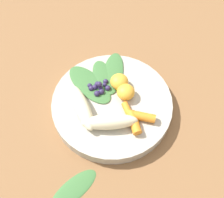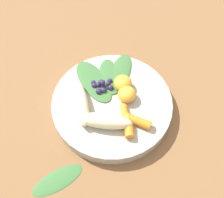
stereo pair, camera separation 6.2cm
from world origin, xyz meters
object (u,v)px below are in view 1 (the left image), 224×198
banana_peeled_right (82,107)px  banana_peeled_left (110,122)px  bowl (112,105)px  orange_segment_near (119,82)px  kale_leaf_stray (74,189)px

banana_peeled_right → banana_peeled_left: bearing=36.6°
bowl → orange_segment_near: (-0.02, 0.04, 0.03)m
banana_peeled_right → kale_leaf_stray: 0.17m
bowl → banana_peeled_right: size_ratio=2.29×
bowl → orange_segment_near: orange_segment_near is taller
banana_peeled_right → orange_segment_near: (-0.00, 0.11, -0.00)m
kale_leaf_stray → orange_segment_near: bearing=-153.5°
kale_leaf_stray → banana_peeled_left: bearing=-160.9°
bowl → kale_leaf_stray: bowl is taller
orange_segment_near → kale_leaf_stray: (0.12, -0.21, -0.04)m
orange_segment_near → banana_peeled_left: bearing=-50.6°
kale_leaf_stray → bowl: bearing=-153.7°
bowl → orange_segment_near: bearing=120.3°
bowl → banana_peeled_right: 0.08m
bowl → banana_peeled_left: banana_peeled_left is taller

